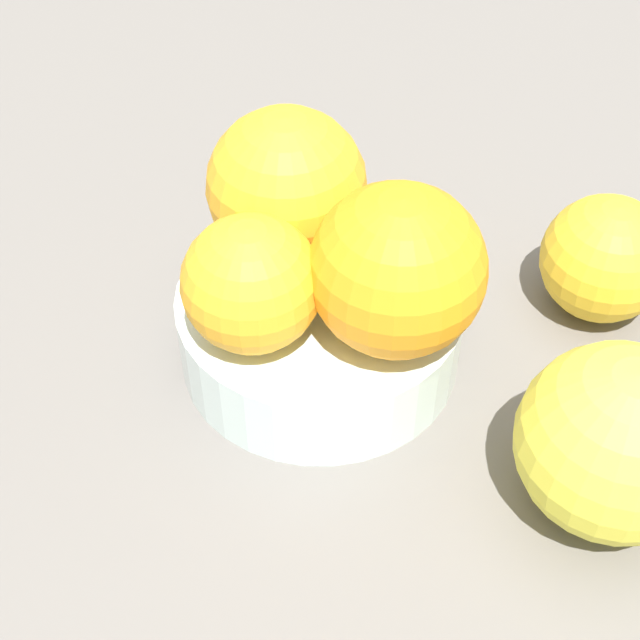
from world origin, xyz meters
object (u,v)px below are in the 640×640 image
orange_in_bowl_1 (255,287)px  orange_loose_1 (605,258)px  orange_in_bowl_0 (397,270)px  orange_in_bowl_2 (287,187)px  orange_loose_0 (616,442)px  fruit_bowl (320,327)px

orange_in_bowl_1 → orange_loose_1: 18.62cm
orange_in_bowl_0 → orange_in_bowl_2: bearing=1.2°
orange_in_bowl_0 → orange_loose_0: 11.40cm
orange_in_bowl_2 → orange_loose_1: orange_in_bowl_2 is taller
fruit_bowl → orange_in_bowl_0: 7.23cm
orange_loose_0 → orange_in_bowl_1: bearing=29.2°
orange_loose_0 → orange_loose_1: size_ratio=1.27×
fruit_bowl → orange_in_bowl_2: 7.04cm
fruit_bowl → orange_loose_0: bearing=-164.2°
orange_in_bowl_2 → fruit_bowl: bearing=165.6°
orange_in_bowl_0 → orange_in_bowl_1: orange_in_bowl_0 is taller
orange_in_bowl_2 → orange_loose_0: orange_in_bowl_2 is taller
orange_loose_1 → orange_loose_0: bearing=130.3°
fruit_bowl → orange_in_bowl_2: (3.64, -0.94, 5.95)cm
orange_loose_0 → orange_in_bowl_2: bearing=9.8°
fruit_bowl → orange_loose_1: 14.86cm
orange_in_bowl_2 → orange_loose_1: size_ratio=1.16×
orange_in_bowl_0 → orange_in_bowl_1: 6.13cm
orange_in_bowl_1 → orange_loose_1: bearing=-109.4°
orange_in_bowl_0 → orange_loose_1: orange_in_bowl_0 is taller
fruit_bowl → orange_in_bowl_1: bearing=94.0°
orange_in_bowl_0 → orange_in_bowl_2: same height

